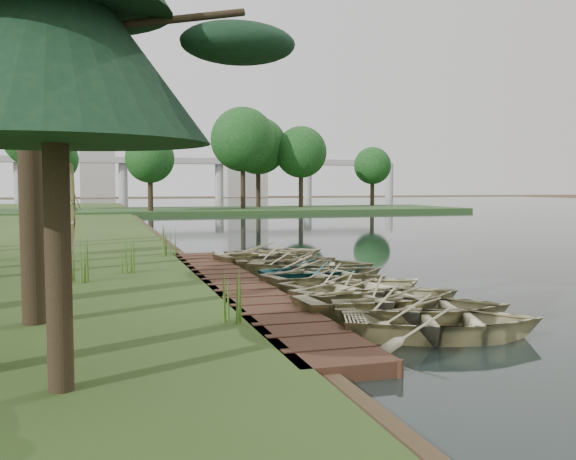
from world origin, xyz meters
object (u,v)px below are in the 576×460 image
object	(u,v)px
stored_rowboat	(71,245)
rowboat_0	(443,318)
rowboat_1	(422,305)
boardwalk	(237,289)
rowboat_2	(384,295)

from	to	relation	value
stored_rowboat	rowboat_0	bearing A→B (deg)	-147.41
rowboat_1	rowboat_0	bearing A→B (deg)	-176.57
rowboat_0	stored_rowboat	bearing A→B (deg)	43.67
boardwalk	rowboat_1	distance (m)	5.53
rowboat_0	stored_rowboat	world-z (taller)	stored_rowboat
boardwalk	stored_rowboat	bearing A→B (deg)	117.36
rowboat_0	rowboat_2	size ratio (longest dim) A/B	0.94
boardwalk	stored_rowboat	size ratio (longest dim) A/B	4.70
rowboat_1	stored_rowboat	distance (m)	15.24
rowboat_1	rowboat_2	size ratio (longest dim) A/B	0.93
rowboat_0	stored_rowboat	distance (m)	16.26
boardwalk	rowboat_2	xyz separation A→B (m)	(2.53, -3.62, 0.31)
rowboat_1	stored_rowboat	world-z (taller)	stored_rowboat
rowboat_2	stored_rowboat	size ratio (longest dim) A/B	1.17
rowboat_0	rowboat_1	xyz separation A→B (m)	(0.27, 1.28, -0.00)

